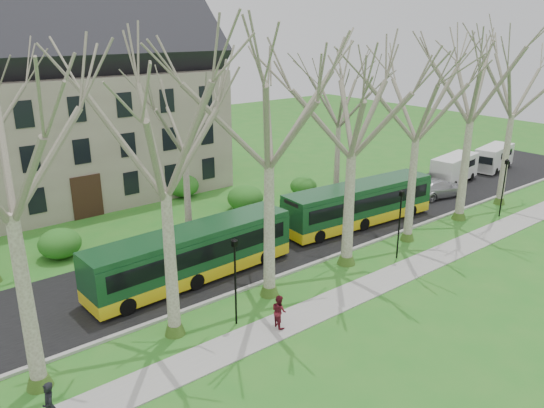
{
  "coord_description": "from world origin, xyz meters",
  "views": [
    {
      "loc": [
        -18.57,
        -19.38,
        13.57
      ],
      "look_at": [
        -0.6,
        3.0,
        3.85
      ],
      "focal_mm": 35.0,
      "sensor_mm": 36.0,
      "label": 1
    }
  ],
  "objects_px": {
    "bus_follow": "(359,204)",
    "pedestrian_b": "(279,311)",
    "van_a": "(454,169)",
    "bus_lead": "(193,254)",
    "sedan": "(438,188)",
    "pedestrian_a": "(50,406)",
    "van_b": "(494,158)"
  },
  "relations": [
    {
      "from": "bus_follow",
      "to": "pedestrian_b",
      "type": "height_order",
      "value": "bus_follow"
    },
    {
      "from": "sedan",
      "to": "van_b",
      "type": "xyz_separation_m",
      "value": [
        11.62,
        1.74,
        0.42
      ]
    },
    {
      "from": "pedestrian_a",
      "to": "van_a",
      "type": "bearing_deg",
      "value": 109.17
    },
    {
      "from": "bus_follow",
      "to": "pedestrian_a",
      "type": "xyz_separation_m",
      "value": [
        -23.59,
        -7.12,
        -0.58
      ]
    },
    {
      "from": "pedestrian_b",
      "to": "sedan",
      "type": "bearing_deg",
      "value": -65.84
    },
    {
      "from": "sedan",
      "to": "van_a",
      "type": "xyz_separation_m",
      "value": [
        4.72,
        1.64,
        0.46
      ]
    },
    {
      "from": "bus_lead",
      "to": "van_b",
      "type": "bearing_deg",
      "value": 0.99
    },
    {
      "from": "pedestrian_a",
      "to": "bus_lead",
      "type": "bearing_deg",
      "value": 131.06
    },
    {
      "from": "van_a",
      "to": "pedestrian_b",
      "type": "xyz_separation_m",
      "value": [
        -27.65,
        -8.8,
        -0.41
      ]
    },
    {
      "from": "van_b",
      "to": "bus_lead",
      "type": "bearing_deg",
      "value": 173.41
    },
    {
      "from": "sedan",
      "to": "bus_follow",
      "type": "bearing_deg",
      "value": 102.35
    },
    {
      "from": "pedestrian_a",
      "to": "sedan",
      "type": "bearing_deg",
      "value": 108.31
    },
    {
      "from": "bus_follow",
      "to": "van_a",
      "type": "distance_m",
      "value": 14.66
    },
    {
      "from": "van_a",
      "to": "bus_follow",
      "type": "bearing_deg",
      "value": 178.8
    },
    {
      "from": "van_a",
      "to": "pedestrian_b",
      "type": "bearing_deg",
      "value": -170.7
    },
    {
      "from": "bus_follow",
      "to": "van_a",
      "type": "xyz_separation_m",
      "value": [
        14.54,
        1.83,
        -0.3
      ]
    },
    {
      "from": "bus_lead",
      "to": "sedan",
      "type": "height_order",
      "value": "bus_lead"
    },
    {
      "from": "bus_lead",
      "to": "pedestrian_a",
      "type": "height_order",
      "value": "bus_lead"
    },
    {
      "from": "pedestrian_a",
      "to": "pedestrian_b",
      "type": "relative_size",
      "value": 1.14
    },
    {
      "from": "sedan",
      "to": "van_a",
      "type": "bearing_deg",
      "value": -59.63
    },
    {
      "from": "bus_lead",
      "to": "pedestrian_b",
      "type": "bearing_deg",
      "value": -87.79
    },
    {
      "from": "pedestrian_a",
      "to": "pedestrian_b",
      "type": "bearing_deg",
      "value": 96.76
    },
    {
      "from": "bus_follow",
      "to": "pedestrian_a",
      "type": "bearing_deg",
      "value": -159.05
    },
    {
      "from": "bus_follow",
      "to": "pedestrian_b",
      "type": "distance_m",
      "value": 14.87
    },
    {
      "from": "sedan",
      "to": "pedestrian_a",
      "type": "distance_m",
      "value": 34.2
    },
    {
      "from": "sedan",
      "to": "pedestrian_b",
      "type": "bearing_deg",
      "value": 118.59
    },
    {
      "from": "van_a",
      "to": "sedan",
      "type": "bearing_deg",
      "value": -169.23
    },
    {
      "from": "pedestrian_a",
      "to": "pedestrian_b",
      "type": "height_order",
      "value": "pedestrian_a"
    },
    {
      "from": "bus_lead",
      "to": "bus_follow",
      "type": "relative_size",
      "value": 1.01
    },
    {
      "from": "bus_lead",
      "to": "pedestrian_a",
      "type": "bearing_deg",
      "value": -147.29
    },
    {
      "from": "bus_lead",
      "to": "sedan",
      "type": "xyz_separation_m",
      "value": [
        23.48,
        0.33,
        -0.77
      ]
    },
    {
      "from": "van_a",
      "to": "van_b",
      "type": "height_order",
      "value": "van_a"
    }
  ]
}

